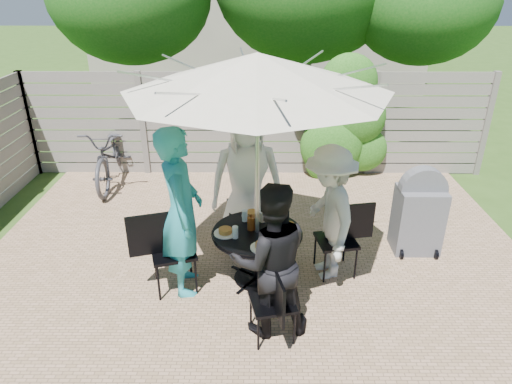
{
  "coord_description": "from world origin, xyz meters",
  "views": [
    {
      "loc": [
        0.03,
        -4.71,
        3.29
      ],
      "look_at": [
        0.0,
        -0.04,
        1.06
      ],
      "focal_mm": 32.0,
      "sensor_mm": 36.0,
      "label": 1
    }
  ],
  "objects_px": {
    "patio_table": "(257,246)",
    "plate_left": "(225,232)",
    "chair_back": "(246,219)",
    "glass_back": "(245,216)",
    "umbrella": "(257,73)",
    "bicycle": "(112,154)",
    "person_left": "(181,213)",
    "bbq_grill": "(418,214)",
    "person_front": "(271,261)",
    "plate_back": "(252,214)",
    "plate_right": "(288,227)",
    "chair_front": "(272,316)",
    "plate_front": "(262,246)",
    "chair_left": "(173,266)",
    "person_right": "(329,214)",
    "plate_extra": "(278,242)",
    "chair_right": "(336,253)",
    "glass_left": "(235,232)",
    "glass_right": "(278,220)",
    "coffee_cup": "(263,217)",
    "person_back": "(247,179)",
    "syrup_jug": "(251,223)"
  },
  "relations": [
    {
      "from": "patio_table",
      "to": "plate_left",
      "type": "xyz_separation_m",
      "value": [
        -0.36,
        -0.06,
        0.23
      ]
    },
    {
      "from": "chair_back",
      "to": "glass_back",
      "type": "height_order",
      "value": "chair_back"
    },
    {
      "from": "umbrella",
      "to": "bicycle",
      "type": "bearing_deg",
      "value": 131.32
    },
    {
      "from": "person_left",
      "to": "bbq_grill",
      "type": "height_order",
      "value": "person_left"
    },
    {
      "from": "person_front",
      "to": "plate_back",
      "type": "bearing_deg",
      "value": -90.0
    },
    {
      "from": "chair_back",
      "to": "person_left",
      "type": "bearing_deg",
      "value": -39.36
    },
    {
      "from": "person_left",
      "to": "plate_right",
      "type": "bearing_deg",
      "value": -90.0
    },
    {
      "from": "chair_front",
      "to": "plate_front",
      "type": "xyz_separation_m",
      "value": [
        -0.1,
        0.6,
        0.43
      ]
    },
    {
      "from": "chair_left",
      "to": "plate_front",
      "type": "distance_m",
      "value": 1.1
    },
    {
      "from": "person_right",
      "to": "plate_back",
      "type": "bearing_deg",
      "value": -113.45
    },
    {
      "from": "plate_extra",
      "to": "patio_table",
      "type": "bearing_deg",
      "value": 130.22
    },
    {
      "from": "bicycle",
      "to": "bbq_grill",
      "type": "distance_m",
      "value": 5.04
    },
    {
      "from": "plate_extra",
      "to": "bbq_grill",
      "type": "distance_m",
      "value": 2.07
    },
    {
      "from": "chair_right",
      "to": "plate_front",
      "type": "xyz_separation_m",
      "value": [
        -0.89,
        -0.51,
        0.42
      ]
    },
    {
      "from": "plate_extra",
      "to": "glass_left",
      "type": "height_order",
      "value": "glass_left"
    },
    {
      "from": "glass_right",
      "to": "coffee_cup",
      "type": "relative_size",
      "value": 1.17
    },
    {
      "from": "person_back",
      "to": "person_right",
      "type": "bearing_deg",
      "value": -45.0
    },
    {
      "from": "person_left",
      "to": "plate_extra",
      "type": "relative_size",
      "value": 8.1
    },
    {
      "from": "bicycle",
      "to": "person_back",
      "type": "bearing_deg",
      "value": -43.43
    },
    {
      "from": "plate_extra",
      "to": "chair_front",
      "type": "bearing_deg",
      "value": -95.84
    },
    {
      "from": "coffee_cup",
      "to": "plate_front",
      "type": "bearing_deg",
      "value": -90.53
    },
    {
      "from": "person_right",
      "to": "bicycle",
      "type": "relative_size",
      "value": 0.82
    },
    {
      "from": "plate_front",
      "to": "plate_right",
      "type": "distance_m",
      "value": 0.51
    },
    {
      "from": "person_back",
      "to": "plate_front",
      "type": "xyz_separation_m",
      "value": [
        0.19,
        -1.17,
        -0.26
      ]
    },
    {
      "from": "chair_left",
      "to": "bicycle",
      "type": "bearing_deg",
      "value": 100.32
    },
    {
      "from": "chair_right",
      "to": "coffee_cup",
      "type": "relative_size",
      "value": 7.64
    },
    {
      "from": "person_left",
      "to": "chair_right",
      "type": "xyz_separation_m",
      "value": [
        1.77,
        0.29,
        -0.7
      ]
    },
    {
      "from": "patio_table",
      "to": "plate_front",
      "type": "distance_m",
      "value": 0.43
    },
    {
      "from": "umbrella",
      "to": "person_left",
      "type": "relative_size",
      "value": 1.6
    },
    {
      "from": "plate_extra",
      "to": "chair_back",
      "type": "bearing_deg",
      "value": 107.33
    },
    {
      "from": "umbrella",
      "to": "plate_right",
      "type": "distance_m",
      "value": 1.78
    },
    {
      "from": "glass_back",
      "to": "coffee_cup",
      "type": "xyz_separation_m",
      "value": [
        0.21,
        -0.01,
        -0.01
      ]
    },
    {
      "from": "plate_left",
      "to": "person_back",
      "type": "bearing_deg",
      "value": 75.81
    },
    {
      "from": "plate_extra",
      "to": "coffee_cup",
      "type": "height_order",
      "value": "coffee_cup"
    },
    {
      "from": "chair_right",
      "to": "plate_back",
      "type": "height_order",
      "value": "chair_right"
    },
    {
      "from": "person_back",
      "to": "bicycle",
      "type": "bearing_deg",
      "value": 130.22
    },
    {
      "from": "person_left",
      "to": "plate_left",
      "type": "relative_size",
      "value": 7.48
    },
    {
      "from": "patio_table",
      "to": "plate_left",
      "type": "bearing_deg",
      "value": -170.74
    },
    {
      "from": "person_back",
      "to": "chair_front",
      "type": "bearing_deg",
      "value": -89.97
    },
    {
      "from": "chair_front",
      "to": "glass_back",
      "type": "distance_m",
      "value": 1.32
    },
    {
      "from": "chair_front",
      "to": "glass_back",
      "type": "xyz_separation_m",
      "value": [
        -0.3,
        1.19,
        0.48
      ]
    },
    {
      "from": "person_right",
      "to": "plate_left",
      "type": "xyz_separation_m",
      "value": [
        -1.17,
        -0.19,
        -0.13
      ]
    },
    {
      "from": "plate_right",
      "to": "plate_left",
      "type": "bearing_deg",
      "value": -170.74
    },
    {
      "from": "syrup_jug",
      "to": "glass_left",
      "type": "bearing_deg",
      "value": -132.93
    },
    {
      "from": "person_left",
      "to": "plate_left",
      "type": "distance_m",
      "value": 0.55
    },
    {
      "from": "chair_right",
      "to": "person_right",
      "type": "distance_m",
      "value": 0.56
    },
    {
      "from": "person_front",
      "to": "chair_right",
      "type": "xyz_separation_m",
      "value": [
        0.82,
        0.97,
        -0.54
      ]
    },
    {
      "from": "plate_extra",
      "to": "glass_left",
      "type": "distance_m",
      "value": 0.48
    },
    {
      "from": "person_back",
      "to": "plate_front",
      "type": "distance_m",
      "value": 1.22
    },
    {
      "from": "plate_left",
      "to": "bicycle",
      "type": "xyz_separation_m",
      "value": [
        -2.14,
        2.89,
        -0.17
      ]
    }
  ]
}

